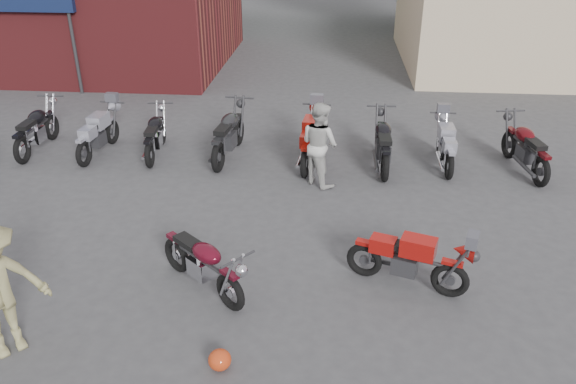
# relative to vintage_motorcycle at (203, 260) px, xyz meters

# --- Properties ---
(ground) EXTENTS (90.00, 90.00, 0.00)m
(ground) POSITION_rel_vintage_motorcycle_xyz_m (0.79, -0.44, -0.52)
(ground) COLOR #3A3A3C
(brick_building) EXTENTS (12.00, 8.00, 4.00)m
(brick_building) POSITION_rel_vintage_motorcycle_xyz_m (-8.21, 13.56, 1.48)
(brick_building) COLOR maroon
(brick_building) RESTS_ON ground
(stucco_building) EXTENTS (10.00, 8.00, 3.50)m
(stucco_building) POSITION_rel_vintage_motorcycle_xyz_m (9.29, 14.56, 1.23)
(stucco_building) COLOR tan
(stucco_building) RESTS_ON ground
(vintage_motorcycle) EXTENTS (1.76, 1.63, 1.05)m
(vintage_motorcycle) POSITION_rel_vintage_motorcycle_xyz_m (0.00, 0.00, 0.00)
(vintage_motorcycle) COLOR #4A0916
(vintage_motorcycle) RESTS_ON ground
(sportbike) EXTENTS (1.86, 1.13, 1.03)m
(sportbike) POSITION_rel_vintage_motorcycle_xyz_m (3.00, 0.35, -0.01)
(sportbike) COLOR #A2110D
(sportbike) RESTS_ON ground
(helmet) EXTENTS (0.38, 0.38, 0.27)m
(helmet) POSITION_rel_vintage_motorcycle_xyz_m (0.53, -1.56, -0.39)
(helmet) COLOR #B53713
(helmet) RESTS_ON ground
(person_light) EXTENTS (1.05, 1.05, 1.72)m
(person_light) POSITION_rel_vintage_motorcycle_xyz_m (1.55, 3.79, 0.34)
(person_light) COLOR #B8B8B3
(person_light) RESTS_ON ground
(row_bike_0) EXTENTS (0.70, 2.03, 1.17)m
(row_bike_0) POSITION_rel_vintage_motorcycle_xyz_m (-5.01, 4.99, 0.06)
(row_bike_0) COLOR black
(row_bike_0) RESTS_ON ground
(row_bike_1) EXTENTS (0.79, 1.93, 1.09)m
(row_bike_1) POSITION_rel_vintage_motorcycle_xyz_m (-3.52, 4.90, 0.02)
(row_bike_1) COLOR #92929F
(row_bike_1) RESTS_ON ground
(row_bike_2) EXTENTS (0.80, 1.92, 1.09)m
(row_bike_2) POSITION_rel_vintage_motorcycle_xyz_m (-2.21, 4.97, 0.02)
(row_bike_2) COLOR black
(row_bike_2) RESTS_ON ground
(row_bike_3) EXTENTS (0.94, 2.21, 1.25)m
(row_bike_3) POSITION_rel_vintage_motorcycle_xyz_m (-0.52, 4.97, 0.10)
(row_bike_3) COLOR black
(row_bike_3) RESTS_ON ground
(row_bike_4) EXTENTS (0.86, 2.10, 1.19)m
(row_bike_4) POSITION_rel_vintage_motorcycle_xyz_m (1.32, 4.82, 0.07)
(row_bike_4) COLOR #A1160D
(row_bike_4) RESTS_ON ground
(row_bike_5) EXTENTS (0.71, 2.08, 1.20)m
(row_bike_5) POSITION_rel_vintage_motorcycle_xyz_m (2.89, 4.78, 0.08)
(row_bike_5) COLOR black
(row_bike_5) RESTS_ON ground
(row_bike_6) EXTENTS (0.64, 1.84, 1.06)m
(row_bike_6) POSITION_rel_vintage_motorcycle_xyz_m (4.26, 4.90, 0.01)
(row_bike_6) COLOR gray
(row_bike_6) RESTS_ON ground
(row_bike_7) EXTENTS (1.00, 2.11, 1.17)m
(row_bike_7) POSITION_rel_vintage_motorcycle_xyz_m (5.89, 4.78, 0.06)
(row_bike_7) COLOR #4B090E
(row_bike_7) RESTS_ON ground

